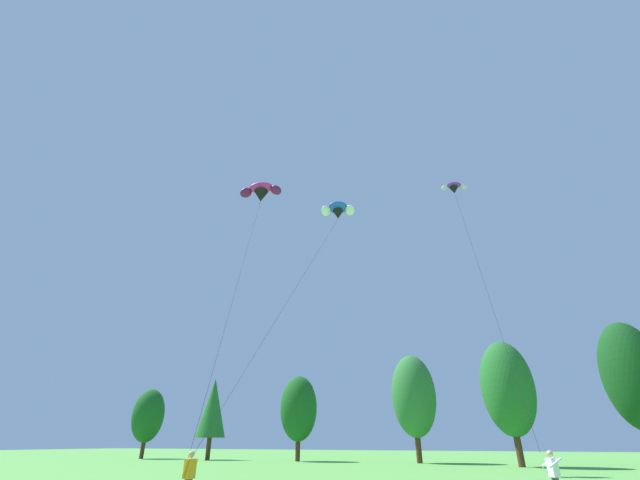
{
  "coord_description": "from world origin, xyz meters",
  "views": [
    {
      "loc": [
        5.61,
        4.45,
        1.97
      ],
      "look_at": [
        -2.67,
        23.41,
        12.07
      ],
      "focal_mm": 23.24,
      "sensor_mm": 36.0,
      "label": 1
    }
  ],
  "objects_px": {
    "parafoil_kite_far_blue_white": "(338,211)",
    "parafoil_kite_mid_purple": "(454,188)",
    "kite_flyer_near": "(189,474)",
    "parafoil_kite_high_magenta": "(261,192)",
    "kite_flyer_mid": "(554,472)"
  },
  "relations": [
    {
      "from": "parafoil_kite_high_magenta",
      "to": "parafoil_kite_mid_purple",
      "type": "height_order",
      "value": "parafoil_kite_mid_purple"
    },
    {
      "from": "parafoil_kite_high_magenta",
      "to": "parafoil_kite_mid_purple",
      "type": "xyz_separation_m",
      "value": [
        14.52,
        6.87,
        0.72
      ]
    },
    {
      "from": "kite_flyer_near",
      "to": "parafoil_kite_far_blue_white",
      "type": "xyz_separation_m",
      "value": [
        -1.78,
        19.51,
        21.11
      ]
    },
    {
      "from": "kite_flyer_near",
      "to": "parafoil_kite_far_blue_white",
      "type": "height_order",
      "value": "parafoil_kite_far_blue_white"
    },
    {
      "from": "kite_flyer_mid",
      "to": "parafoil_kite_far_blue_white",
      "type": "height_order",
      "value": "parafoil_kite_far_blue_white"
    },
    {
      "from": "kite_flyer_mid",
      "to": "parafoil_kite_mid_purple",
      "type": "xyz_separation_m",
      "value": [
        -2.28,
        12.52,
        20.07
      ]
    },
    {
      "from": "kite_flyer_near",
      "to": "parafoil_kite_mid_purple",
      "type": "bearing_deg",
      "value": 63.4
    },
    {
      "from": "parafoil_kite_high_magenta",
      "to": "kite_flyer_mid",
      "type": "bearing_deg",
      "value": -18.6
    },
    {
      "from": "parafoil_kite_high_magenta",
      "to": "parafoil_kite_mid_purple",
      "type": "bearing_deg",
      "value": 25.3
    },
    {
      "from": "parafoil_kite_mid_purple",
      "to": "kite_flyer_mid",
      "type": "bearing_deg",
      "value": -79.68
    },
    {
      "from": "kite_flyer_near",
      "to": "parafoil_kite_mid_purple",
      "type": "height_order",
      "value": "parafoil_kite_mid_purple"
    },
    {
      "from": "parafoil_kite_far_blue_white",
      "to": "parafoil_kite_mid_purple",
      "type": "bearing_deg",
      "value": -6.71
    },
    {
      "from": "parafoil_kite_high_magenta",
      "to": "parafoil_kite_far_blue_white",
      "type": "distance_m",
      "value": 9.08
    },
    {
      "from": "parafoil_kite_mid_purple",
      "to": "parafoil_kite_far_blue_white",
      "type": "distance_m",
      "value": 11.03
    },
    {
      "from": "kite_flyer_near",
      "to": "parafoil_kite_mid_purple",
      "type": "xyz_separation_m",
      "value": [
        9.13,
        18.23,
        20.08
      ]
    }
  ]
}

